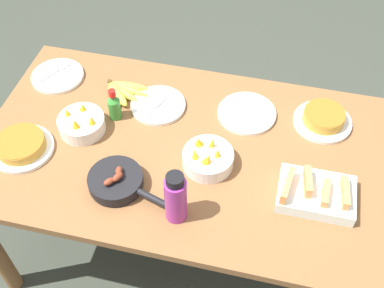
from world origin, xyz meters
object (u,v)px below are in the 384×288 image
empty_plate_near_front (58,76)px  water_bottle (176,198)px  skillet (117,182)px  hot_sauce_bottle (114,106)px  melon_tray (315,193)px  empty_plate_far_left (247,113)px  fruit_bowl_citrus (81,124)px  empty_plate_far_right (158,105)px  frittata_plate_center (323,119)px  frittata_plate_side (21,146)px  fruit_bowl_mango (208,158)px  banana_bunch (122,91)px

empty_plate_near_front → water_bottle: 0.89m
skillet → hot_sauce_bottle: 0.35m
melon_tray → water_bottle: water_bottle is taller
empty_plate_far_left → fruit_bowl_citrus: bearing=-159.6°
empty_plate_near_front → empty_plate_far_right: same height
melon_tray → fruit_bowl_citrus: fruit_bowl_citrus is taller
empty_plate_far_left → empty_plate_far_right: size_ratio=1.05×
frittata_plate_center → frittata_plate_side: size_ratio=0.97×
frittata_plate_side → fruit_bowl_mango: (0.71, 0.10, 0.01)m
banana_bunch → empty_plate_far_left: banana_bunch is taller
frittata_plate_center → frittata_plate_side: (-1.11, -0.41, -0.00)m
frittata_plate_side → empty_plate_far_right: bearing=37.9°
frittata_plate_center → frittata_plate_side: 1.18m
banana_bunch → hot_sauce_bottle: 0.14m
fruit_bowl_mango → empty_plate_far_left: bearing=70.3°
melon_tray → water_bottle: size_ratio=1.21×
fruit_bowl_citrus → hot_sauce_bottle: hot_sauce_bottle is taller
empty_plate_far_right → skillet: bearing=-94.3°
frittata_plate_side → empty_plate_far_right: frittata_plate_side is taller
frittata_plate_center → empty_plate_near_front: (-1.15, 0.01, -0.02)m
frittata_plate_side → melon_tray: bearing=1.6°
banana_bunch → hot_sauce_bottle: (0.02, -0.13, 0.05)m
banana_bunch → water_bottle: 0.65m
frittata_plate_side → fruit_bowl_citrus: bearing=39.3°
skillet → empty_plate_far_right: bearing=103.0°
empty_plate_far_left → hot_sauce_bottle: 0.54m
frittata_plate_side → water_bottle: (0.65, -0.15, 0.08)m
empty_plate_far_right → banana_bunch: bearing=168.1°
fruit_bowl_citrus → water_bottle: (0.46, -0.30, 0.07)m
frittata_plate_center → banana_bunch: bearing=-178.2°
banana_bunch → empty_plate_far_left: size_ratio=0.86×
frittata_plate_side → hot_sauce_bottle: size_ratio=1.65×
melon_tray → banana_bunch: bearing=157.2°
empty_plate_far_left → hot_sauce_bottle: bearing=-165.6°
frittata_plate_center → empty_plate_near_front: bearing=179.5°
hot_sauce_bottle → water_bottle: bearing=-48.0°
empty_plate_far_left → hot_sauce_bottle: (-0.52, -0.13, 0.06)m
hot_sauce_bottle → empty_plate_far_left: bearing=14.4°
fruit_bowl_mango → empty_plate_far_right: bearing=136.6°
banana_bunch → melon_tray: melon_tray is taller
frittata_plate_side → fruit_bowl_mango: size_ratio=1.27×
banana_bunch → melon_tray: size_ratio=0.77×
water_bottle → fruit_bowl_citrus: bearing=147.3°
melon_tray → hot_sauce_bottle: hot_sauce_bottle is taller
empty_plate_near_front → empty_plate_far_right: (0.48, -0.07, 0.00)m
banana_bunch → empty_plate_far_right: size_ratio=0.90×
empty_plate_far_right → fruit_bowl_mango: size_ratio=1.19×
melon_tray → empty_plate_far_left: size_ratio=1.12×
melon_tray → empty_plate_far_right: (-0.66, 0.31, -0.02)m
skillet → empty_plate_near_front: skillet is taller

